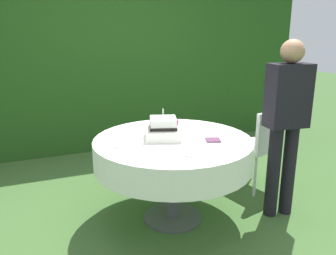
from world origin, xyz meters
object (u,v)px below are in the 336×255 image
at_px(napkin_stack, 213,140).
at_px(garden_chair, 261,142).
at_px(standing_person, 286,118).
at_px(serving_plate_left, 191,154).
at_px(serving_plate_right, 131,126).
at_px(wedding_cake, 163,129).
at_px(serving_plate_near, 121,146).
at_px(cake_table, 173,152).
at_px(serving_plate_far, 164,122).

distance_m(napkin_stack, garden_chair, 0.90).
xyz_separation_m(garden_chair, standing_person, (-0.13, -0.48, 0.39)).
height_order(serving_plate_left, napkin_stack, same).
relative_size(serving_plate_left, serving_plate_right, 0.93).
relative_size(wedding_cake, standing_person, 0.24).
bearing_deg(wedding_cake, garden_chair, 7.38).
xyz_separation_m(serving_plate_left, standing_person, (0.98, 0.13, 0.16)).
distance_m(serving_plate_near, standing_person, 1.45).
height_order(wedding_cake, standing_person, standing_person).
xyz_separation_m(wedding_cake, serving_plate_left, (0.04, -0.46, -0.08)).
relative_size(wedding_cake, napkin_stack, 3.17).
distance_m(cake_table, wedding_cake, 0.22).
distance_m(garden_chair, standing_person, 0.63).
relative_size(napkin_stack, garden_chair, 0.14).
distance_m(serving_plate_left, serving_plate_right, 0.95).
bearing_deg(standing_person, cake_table, 163.23).
xyz_separation_m(serving_plate_near, napkin_stack, (0.77, -0.13, 0.00)).
height_order(serving_plate_near, serving_plate_left, same).
xyz_separation_m(serving_plate_near, serving_plate_left, (0.44, -0.37, 0.00)).
bearing_deg(serving_plate_left, cake_table, 86.51).
xyz_separation_m(wedding_cake, garden_chair, (1.15, 0.15, -0.31)).
distance_m(serving_plate_far, standing_person, 1.18).
relative_size(serving_plate_near, garden_chair, 0.14).
xyz_separation_m(napkin_stack, standing_person, (0.66, -0.11, 0.16)).
relative_size(cake_table, serving_plate_left, 11.45).
distance_m(serving_plate_right, garden_chair, 1.36).
bearing_deg(wedding_cake, serving_plate_near, -167.74).
bearing_deg(wedding_cake, standing_person, -17.99).
height_order(cake_table, wedding_cake, wedding_cake).
relative_size(cake_table, napkin_stack, 11.42).
xyz_separation_m(cake_table, serving_plate_left, (-0.03, -0.42, 0.13)).
xyz_separation_m(wedding_cake, napkin_stack, (0.37, -0.22, -0.08)).
height_order(serving_plate_right, napkin_stack, same).
height_order(cake_table, serving_plate_right, serving_plate_right).
bearing_deg(standing_person, serving_plate_left, -172.52).
distance_m(wedding_cake, garden_chair, 1.20).
relative_size(wedding_cake, garden_chair, 0.43).
xyz_separation_m(cake_table, wedding_cake, (-0.07, 0.05, 0.20)).
distance_m(napkin_stack, standing_person, 0.68).
height_order(serving_plate_left, garden_chair, garden_chair).
xyz_separation_m(wedding_cake, standing_person, (1.02, -0.33, 0.08)).
xyz_separation_m(serving_plate_right, standing_person, (1.18, -0.80, 0.16)).
bearing_deg(serving_plate_left, serving_plate_near, 139.76).
height_order(wedding_cake, garden_chair, wedding_cake).
bearing_deg(napkin_stack, serving_plate_right, 127.19).
xyz_separation_m(wedding_cake, serving_plate_near, (-0.40, -0.09, -0.08)).
relative_size(serving_plate_near, serving_plate_left, 1.02).
bearing_deg(garden_chair, serving_plate_left, -151.17).
xyz_separation_m(cake_table, napkin_stack, (0.30, -0.17, 0.13)).
bearing_deg(serving_plate_left, wedding_cake, 95.52).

